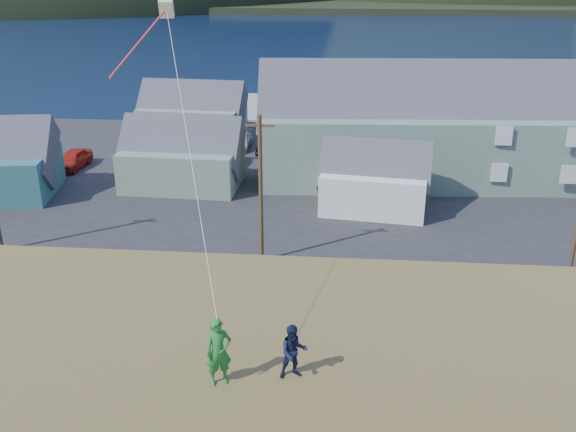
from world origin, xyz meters
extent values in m
plane|color=#0A1638|center=(0.00, 0.00, 0.00)|extent=(900.00, 900.00, 0.00)
cube|color=#4C3D19|center=(0.00, -2.00, 0.05)|extent=(110.00, 8.00, 0.10)
cube|color=#28282B|center=(0.00, 17.00, 0.06)|extent=(72.00, 36.00, 0.12)
cube|color=gray|center=(-6.00, 40.00, 0.45)|extent=(26.00, 14.00, 0.90)
cube|color=slate|center=(13.11, 18.21, 2.88)|extent=(32.67, 11.18, 5.51)
cube|color=#47474C|center=(13.11, 18.21, 7.10)|extent=(33.16, 11.02, 9.00)
cube|color=slate|center=(-8.91, 14.25, 1.69)|extent=(9.05, 6.24, 3.13)
cube|color=#47474C|center=(-8.91, 14.25, 4.04)|extent=(9.55, 6.08, 5.69)
cube|color=white|center=(5.85, 10.58, 1.56)|extent=(7.81, 6.04, 2.88)
cube|color=#47474C|center=(5.85, 10.58, 3.72)|extent=(8.30, 6.04, 5.08)
cube|color=gray|center=(-11.39, 28.67, 1.69)|extent=(10.20, 6.58, 3.14)
cube|color=#47474C|center=(-11.39, 28.67, 4.14)|extent=(10.70, 6.56, 5.83)
cylinder|color=#47331E|center=(-1.08, 1.50, 4.53)|extent=(0.24, 0.24, 8.83)
imported|color=red|center=(-19.36, 17.84, 0.90)|extent=(2.19, 4.73, 1.57)
imported|color=maroon|center=(-13.52, 24.99, 0.85)|extent=(2.97, 5.50, 1.46)
imported|color=silver|center=(-6.10, 25.28, 0.80)|extent=(2.02, 4.70, 1.35)
imported|color=silver|center=(-10.25, 17.59, 0.83)|extent=(2.92, 5.36, 1.43)
imported|color=#2B4F6C|center=(4.14, 25.23, 0.85)|extent=(1.61, 4.46, 1.46)
imported|color=black|center=(-3.37, 24.17, 0.86)|extent=(2.09, 4.49, 1.49)
imported|color=black|center=(-6.14, 19.12, 0.81)|extent=(2.47, 4.94, 1.38)
imported|color=#217A2C|center=(0.65, -19.71, 8.09)|extent=(0.77, 0.67, 1.79)
imported|color=#141B37|center=(2.45, -19.31, 7.93)|extent=(0.83, 0.73, 1.46)
cube|color=beige|center=(-2.32, -11.45, 15.43)|extent=(0.49, 0.46, 0.60)
cylinder|color=#E53C3D|center=(-2.92, -12.70, 14.53)|extent=(0.06, 0.06, 3.31)
cylinder|color=white|center=(-0.84, -15.58, 12.21)|extent=(0.02, 0.02, 10.89)
camera|label=1|loc=(3.49, -32.70, 17.05)|focal=40.00mm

